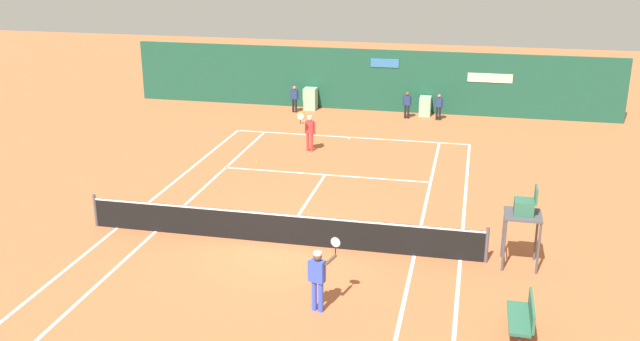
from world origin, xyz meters
TOP-DOWN VIEW (x-y plane):
  - ground_plane at (-0.00, 0.58)m, footprint 80.00×80.00m
  - tennis_net at (0.00, 0.00)m, footprint 12.10×0.10m
  - sponsor_back_wall at (-0.01, 16.98)m, footprint 25.00×1.02m
  - umpire_chair at (6.91, 0.02)m, footprint 1.00×1.00m
  - player_bench at (6.83, -3.69)m, footprint 0.54×1.51m
  - player_on_baseline at (-1.29, 9.27)m, footprint 0.68×0.64m
  - player_near_side at (1.98, -3.61)m, footprint 0.75×0.66m
  - ball_kid_centre_post at (-3.58, 15.65)m, footprint 0.46×0.20m
  - ball_kid_right_post at (2.15, 15.65)m, footprint 0.45×0.19m
  - ball_kid_left_post at (3.69, 15.65)m, footprint 0.43×0.21m
  - tennis_ball_mid_court at (-2.99, 7.22)m, footprint 0.07×0.07m
  - tennis_ball_by_sideline at (-1.14, 8.68)m, footprint 0.07×0.07m
  - tennis_ball_near_service_line at (-3.26, 1.60)m, footprint 0.07×0.07m

SIDE VIEW (x-z plane):
  - ground_plane at x=0.00m, z-range 0.00..0.01m
  - tennis_ball_mid_court at x=-2.99m, z-range 0.00..0.07m
  - tennis_ball_by_sideline at x=-1.14m, z-range 0.00..0.07m
  - tennis_ball_near_service_line at x=-3.26m, z-range 0.00..0.07m
  - player_bench at x=6.83m, z-range 0.07..0.95m
  - tennis_net at x=0.00m, z-range -0.02..1.05m
  - ball_kid_left_post at x=3.69m, z-range 0.10..1.40m
  - ball_kid_right_post at x=2.15m, z-range 0.10..1.44m
  - ball_kid_centre_post at x=-3.58m, z-range 0.10..1.47m
  - player_on_baseline at x=-1.29m, z-range 0.04..1.81m
  - player_near_side at x=1.98m, z-range 0.05..1.87m
  - sponsor_back_wall at x=-0.01m, z-range -0.05..3.09m
  - umpire_chair at x=6.91m, z-range 0.39..2.74m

